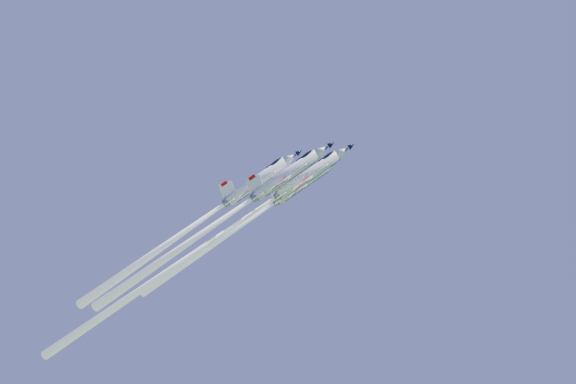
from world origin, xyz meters
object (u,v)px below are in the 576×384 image
(jet_right, at_px, (216,224))
(jet_slot, at_px, (192,227))
(jet_lead, at_px, (198,251))
(jet_left, at_px, (244,223))

(jet_right, relative_size, jet_slot, 1.00)
(jet_lead, distance_m, jet_left, 11.75)
(jet_left, xyz_separation_m, jet_slot, (-4.95, -11.05, -1.08))
(jet_right, distance_m, jet_slot, 8.41)
(jet_lead, bearing_deg, jet_slot, -26.51)
(jet_right, bearing_deg, jet_slot, -139.61)
(jet_slot, bearing_deg, jet_left, 144.05)
(jet_slot, bearing_deg, jet_right, 40.39)
(jet_lead, relative_size, jet_left, 1.40)
(jet_lead, distance_m, jet_slot, 4.31)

